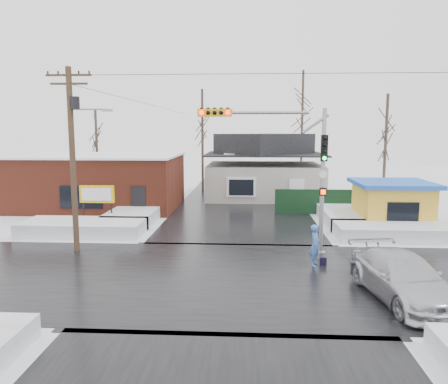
# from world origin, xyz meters

# --- Properties ---
(ground) EXTENTS (120.00, 120.00, 0.00)m
(ground) POSITION_xyz_m (0.00, 0.00, 0.00)
(ground) COLOR white
(ground) RESTS_ON ground
(road_ns) EXTENTS (10.00, 120.00, 0.02)m
(road_ns) POSITION_xyz_m (0.00, 0.00, 0.01)
(road_ns) COLOR black
(road_ns) RESTS_ON ground
(road_ew) EXTENTS (120.00, 10.00, 0.02)m
(road_ew) POSITION_xyz_m (0.00, 0.00, 0.01)
(road_ew) COLOR black
(road_ew) RESTS_ON ground
(snowbank_nw) EXTENTS (7.00, 3.00, 0.80)m
(snowbank_nw) POSITION_xyz_m (-9.00, 7.00, 0.40)
(snowbank_nw) COLOR white
(snowbank_nw) RESTS_ON ground
(snowbank_ne) EXTENTS (7.00, 3.00, 0.80)m
(snowbank_ne) POSITION_xyz_m (9.00, 7.00, 0.40)
(snowbank_ne) COLOR white
(snowbank_ne) RESTS_ON ground
(snowbank_nside_w) EXTENTS (3.00, 8.00, 0.80)m
(snowbank_nside_w) POSITION_xyz_m (-7.00, 12.00, 0.40)
(snowbank_nside_w) COLOR white
(snowbank_nside_w) RESTS_ON ground
(snowbank_nside_e) EXTENTS (3.00, 8.00, 0.80)m
(snowbank_nside_e) POSITION_xyz_m (7.00, 12.00, 0.40)
(snowbank_nside_e) COLOR white
(snowbank_nside_e) RESTS_ON ground
(traffic_signal) EXTENTS (6.05, 0.68, 7.00)m
(traffic_signal) POSITION_xyz_m (2.43, 2.97, 4.54)
(traffic_signal) COLOR gray
(traffic_signal) RESTS_ON ground
(utility_pole) EXTENTS (3.15, 0.44, 9.00)m
(utility_pole) POSITION_xyz_m (-7.93, 3.50, 5.11)
(utility_pole) COLOR #382619
(utility_pole) RESTS_ON ground
(brick_building) EXTENTS (12.20, 8.20, 4.12)m
(brick_building) POSITION_xyz_m (-11.00, 15.99, 2.08)
(brick_building) COLOR maroon
(brick_building) RESTS_ON ground
(marquee_sign) EXTENTS (2.20, 0.21, 2.55)m
(marquee_sign) POSITION_xyz_m (-9.00, 9.49, 1.92)
(marquee_sign) COLOR black
(marquee_sign) RESTS_ON ground
(house) EXTENTS (10.40, 8.40, 5.76)m
(house) POSITION_xyz_m (2.00, 22.00, 2.62)
(house) COLOR #AEA89D
(house) RESTS_ON ground
(kiosk) EXTENTS (4.60, 4.60, 2.88)m
(kiosk) POSITION_xyz_m (9.50, 9.99, 1.46)
(kiosk) COLOR gold
(kiosk) RESTS_ON ground
(fence) EXTENTS (8.00, 0.12, 1.80)m
(fence) POSITION_xyz_m (6.50, 14.00, 0.90)
(fence) COLOR black
(fence) RESTS_ON ground
(tree_far_left) EXTENTS (3.00, 3.00, 10.00)m
(tree_far_left) POSITION_xyz_m (-4.00, 26.00, 7.95)
(tree_far_left) COLOR #332821
(tree_far_left) RESTS_ON ground
(tree_far_mid) EXTENTS (3.00, 3.00, 12.00)m
(tree_far_mid) POSITION_xyz_m (6.00, 28.00, 9.54)
(tree_far_mid) COLOR #332821
(tree_far_mid) RESTS_ON ground
(tree_far_right) EXTENTS (3.00, 3.00, 9.00)m
(tree_far_right) POSITION_xyz_m (12.00, 20.00, 7.16)
(tree_far_right) COLOR #332821
(tree_far_right) RESTS_ON ground
(tree_far_west) EXTENTS (3.00, 3.00, 8.00)m
(tree_far_west) POSITION_xyz_m (-14.00, 24.00, 6.36)
(tree_far_west) COLOR #332821
(tree_far_west) RESTS_ON ground
(pedestrian) EXTENTS (0.61, 0.77, 1.86)m
(pedestrian) POSITION_xyz_m (3.55, 1.70, 0.93)
(pedestrian) COLOR #456DC2
(pedestrian) RESTS_ON ground
(car) EXTENTS (3.11, 5.79, 1.60)m
(car) POSITION_xyz_m (6.08, -2.04, 0.80)
(car) COLOR silver
(car) RESTS_ON ground
(shopping_bag) EXTENTS (0.30, 0.16, 0.35)m
(shopping_bag) POSITION_xyz_m (3.93, 1.74, 0.17)
(shopping_bag) COLOR black
(shopping_bag) RESTS_ON ground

